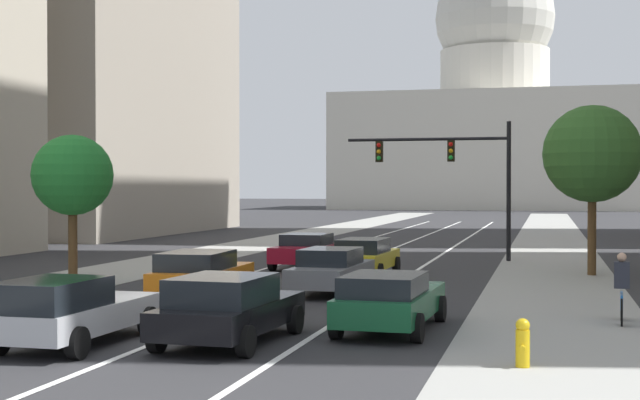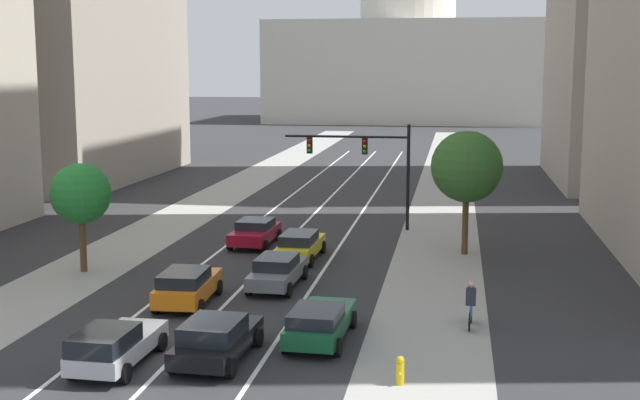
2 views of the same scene
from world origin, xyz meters
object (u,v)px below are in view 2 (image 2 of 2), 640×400
fire_hydrant (400,370)px  car_crimson (255,232)px  car_orange (187,286)px  car_silver (114,345)px  car_green (320,322)px  capitol_building (407,44)px  street_tree_near_right (467,167)px  car_black (216,338)px  car_gray (277,271)px  traffic_signal_mast (368,157)px  cyclist (471,305)px  street_tree_near_left (81,194)px  car_yellow (300,245)px

fire_hydrant → car_crimson: bearing=115.5°
car_orange → car_silver: car_orange is taller
car_green → fire_hydrant: 4.76m
capitol_building → street_tree_near_right: bearing=-85.0°
car_green → car_silver: size_ratio=1.07×
capitol_building → car_black: capitol_building is taller
car_black → fire_hydrant: 6.22m
fire_hydrant → car_black: bearing=169.4°
car_gray → car_black: car_black is taller
traffic_signal_mast → cyclist: 19.79m
capitol_building → car_crimson: size_ratio=10.57×
car_crimson → street_tree_near_left: bearing=139.1°
car_yellow → street_tree_near_left: (-9.63, -4.12, 2.96)m
cyclist → street_tree_near_left: (-17.93, 5.83, 2.86)m
car_green → car_gray: (-3.03, 7.07, 0.01)m
car_gray → car_black: (-0.01, -9.54, 0.03)m
car_green → street_tree_near_left: bearing=58.7°
car_crimson → street_tree_near_right: street_tree_near_right is taller
car_green → car_black: car_black is taller
street_tree_near_left → car_crimson: bearing=47.2°
car_black → cyclist: 9.71m
car_crimson → traffic_signal_mast: 8.67m
car_gray → cyclist: cyclist is taller
fire_hydrant → street_tree_near_right: street_tree_near_right is taller
fire_hydrant → car_gray: bearing=119.7°
capitol_building → fire_hydrant: size_ratio=51.99×
car_green → street_tree_near_left: street_tree_near_left is taller
fire_hydrant → cyclist: 6.57m
car_yellow → street_tree_near_right: bearing=-70.9°
car_yellow → traffic_signal_mast: bearing=-14.5°
car_silver → street_tree_near_right: (11.22, 18.75, 3.78)m
capitol_building → car_crimson: capitol_building is taller
capitol_building → street_tree_near_left: (-8.12, -117.05, -9.99)m
car_orange → car_crimson: bearing=-2.2°
car_black → street_tree_near_left: bearing=44.3°
car_silver → street_tree_near_left: 14.04m
car_yellow → traffic_signal_mast: 9.69m
capitol_building → fire_hydrant: 129.96m
capitol_building → car_silver: 129.75m
cyclist → street_tree_near_right: street_tree_near_right is taller
fire_hydrant → street_tree_near_right: 19.27m
capitol_building → car_black: (1.51, -127.91, -12.94)m
car_gray → street_tree_near_left: size_ratio=0.91×
car_crimson → fire_hydrant: size_ratio=4.92×
car_green → street_tree_near_right: size_ratio=0.75×
car_yellow → car_gray: car_yellow is taller
cyclist → street_tree_near_right: size_ratio=0.27×
traffic_signal_mast → street_tree_near_left: (-12.12, -12.76, -0.63)m
car_yellow → traffic_signal_mast: traffic_signal_mast is taller
car_silver → cyclist: size_ratio=2.63×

